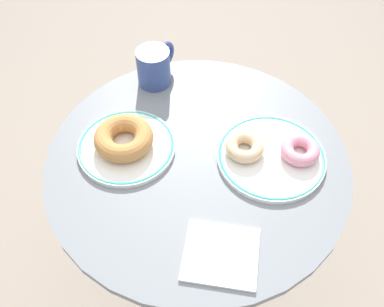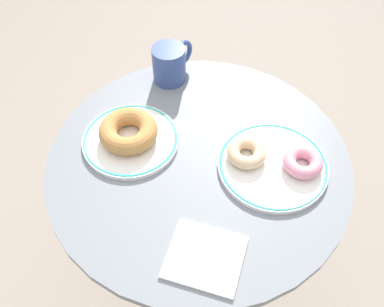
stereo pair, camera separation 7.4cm
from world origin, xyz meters
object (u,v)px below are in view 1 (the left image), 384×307
donut_pink_frosted (300,150)px  coffee_mug (155,66)px  donut_glazed (245,147)px  paper_napkin (221,254)px  donut_old_fashioned (124,138)px  cafe_table (197,211)px  plate_left (126,146)px  plate_right (271,157)px

donut_pink_frosted → coffee_mug: size_ratio=0.72×
donut_glazed → paper_napkin: bearing=-98.1°
donut_old_fashioned → cafe_table: bearing=-4.7°
paper_napkin → coffee_mug: coffee_mug is taller
plate_left → donut_glazed: 0.25m
cafe_table → plate_right: plate_right is taller
donut_glazed → coffee_mug: coffee_mug is taller
plate_left → donut_old_fashioned: donut_old_fashioned is taller
plate_right → donut_old_fashioned: donut_old_fashioned is taller
cafe_table → plate_right: 0.27m
donut_old_fashioned → donut_pink_frosted: donut_old_fashioned is taller
donut_pink_frosted → paper_napkin: size_ratio=0.61×
paper_napkin → plate_right: bearing=68.5°
donut_old_fashioned → plate_left: bearing=-32.3°
plate_right → donut_old_fashioned: (-0.31, -0.00, 0.02)m
cafe_table → donut_old_fashioned: (-0.15, 0.01, 0.24)m
plate_left → paper_napkin: bearing=-46.1°
donut_glazed → coffee_mug: size_ratio=0.72×
paper_napkin → cafe_table: bearing=106.3°
donut_glazed → plate_right: bearing=-4.3°
plate_right → donut_pink_frosted: size_ratio=2.80×
plate_right → paper_napkin: (-0.09, -0.23, -0.00)m
donut_old_fashioned → paper_napkin: size_ratio=0.94×
plate_right → donut_pink_frosted: donut_pink_frosted is taller
cafe_table → plate_left: size_ratio=3.53×
cafe_table → donut_pink_frosted: (0.21, 0.02, 0.24)m
cafe_table → plate_left: (-0.15, 0.01, 0.22)m
plate_right → donut_glazed: size_ratio=2.80×
plate_right → donut_glazed: donut_glazed is taller
donut_old_fashioned → donut_pink_frosted: bearing=1.6°
donut_old_fashioned → paper_napkin: (0.22, -0.22, -0.03)m
donut_old_fashioned → paper_napkin: bearing=-45.9°
donut_glazed → paper_napkin: (-0.03, -0.23, -0.02)m
plate_left → plate_right: (0.30, 0.00, 0.00)m
paper_napkin → coffee_mug: 0.48m
cafe_table → paper_napkin: size_ratio=5.56×
coffee_mug → paper_napkin: bearing=-67.0°
plate_left → coffee_mug: coffee_mug is taller
donut_glazed → cafe_table: bearing=-168.3°
donut_glazed → coffee_mug: 0.30m
plate_right → cafe_table: bearing=-174.2°
plate_right → paper_napkin: 0.24m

